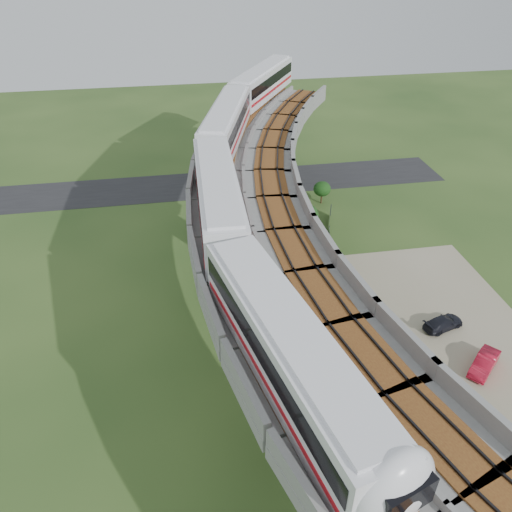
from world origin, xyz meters
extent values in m
plane|color=#2B481C|center=(0.00, 0.00, 0.00)|extent=(160.00, 160.00, 0.00)
cube|color=gray|center=(14.00, -2.00, 0.02)|extent=(18.00, 26.00, 0.04)
cube|color=#232326|center=(0.00, 30.00, 0.01)|extent=(60.00, 8.00, 0.03)
cube|color=#99968E|center=(9.12, 31.80, 4.20)|extent=(2.86, 2.93, 8.40)
cube|color=#99968E|center=(9.12, 31.80, 9.00)|extent=(7.21, 5.74, 1.20)
cube|color=#99968E|center=(0.91, 10.42, 4.20)|extent=(2.35, 2.51, 8.40)
cube|color=#99968E|center=(0.91, 10.42, 9.00)|extent=(7.31, 3.58, 1.20)
cube|color=#99968E|center=(0.91, -10.42, 4.20)|extent=(2.35, 2.51, 8.40)
cube|color=#99968E|center=(0.91, -10.42, 9.00)|extent=(7.31, 3.58, 1.20)
cube|color=gray|center=(6.19, 26.54, 10.00)|extent=(16.42, 20.91, 0.80)
cube|color=gray|center=(2.33, 28.44, 10.90)|extent=(8.66, 17.08, 1.00)
cube|color=gray|center=(10.04, 24.64, 10.90)|extent=(8.66, 17.08, 1.00)
cube|color=brown|center=(4.21, 27.51, 10.46)|extent=(10.68, 18.08, 0.12)
cube|color=black|center=(4.21, 27.51, 10.58)|extent=(9.69, 17.59, 0.12)
cube|color=brown|center=(8.16, 25.56, 10.46)|extent=(10.68, 18.08, 0.12)
cube|color=black|center=(8.16, 25.56, 10.58)|extent=(9.69, 17.59, 0.12)
cube|color=gray|center=(0.70, 9.13, 10.00)|extent=(11.77, 20.03, 0.80)
cube|color=gray|center=(-3.55, 9.78, 10.90)|extent=(3.22, 18.71, 1.00)
cube|color=gray|center=(4.95, 8.47, 10.90)|extent=(3.22, 18.71, 1.00)
cube|color=brown|center=(-1.48, 9.46, 10.46)|extent=(5.44, 19.05, 0.12)
cube|color=black|center=(-1.48, 9.46, 10.58)|extent=(4.35, 18.88, 0.12)
cube|color=brown|center=(2.87, 8.79, 10.46)|extent=(5.44, 19.05, 0.12)
cube|color=black|center=(2.87, 8.79, 10.58)|extent=(4.35, 18.88, 0.12)
cube|color=gray|center=(0.70, -9.13, 10.00)|extent=(11.77, 20.03, 0.80)
cube|color=gray|center=(-3.55, -9.78, 10.90)|extent=(3.22, 18.71, 1.00)
cube|color=gray|center=(4.95, -8.47, 10.90)|extent=(3.22, 18.71, 1.00)
cube|color=brown|center=(-1.48, -9.46, 10.46)|extent=(5.44, 19.05, 0.12)
cube|color=black|center=(-1.48, -9.46, 10.58)|extent=(4.35, 18.88, 0.12)
cube|color=brown|center=(2.87, -8.79, 10.46)|extent=(5.44, 19.05, 0.12)
cube|color=black|center=(2.87, -8.79, 10.58)|extent=(4.35, 18.88, 0.12)
cube|color=white|center=(-0.70, -13.58, 12.24)|extent=(5.91, 15.23, 3.20)
cube|color=white|center=(-0.70, -13.58, 13.94)|extent=(5.22, 14.38, 0.22)
cube|color=black|center=(-0.70, -13.58, 12.69)|extent=(5.84, 14.66, 1.15)
cube|color=red|center=(-0.70, -13.58, 11.49)|extent=(5.84, 14.66, 0.30)
cube|color=black|center=(-0.70, -13.58, 10.78)|extent=(4.64, 12.86, 0.28)
cube|color=white|center=(-2.17, 1.91, 12.24)|extent=(3.16, 15.08, 3.20)
cube|color=white|center=(-2.17, 1.91, 13.94)|extent=(2.60, 14.31, 0.22)
cube|color=black|center=(-2.17, 1.91, 12.69)|extent=(3.20, 14.48, 1.15)
cube|color=red|center=(-2.17, 1.91, 11.49)|extent=(3.20, 14.48, 0.30)
cube|color=black|center=(-2.17, 1.91, 10.78)|extent=(2.29, 12.80, 0.28)
cube|color=white|center=(0.25, 17.28, 12.24)|extent=(6.76, 15.16, 3.20)
cube|color=white|center=(0.25, 17.28, 13.94)|extent=(6.03, 14.29, 0.22)
cube|color=black|center=(0.25, 17.28, 12.69)|extent=(6.65, 14.60, 1.15)
cube|color=red|center=(0.25, 17.28, 11.49)|extent=(6.65, 14.60, 0.30)
cube|color=black|center=(0.25, 17.28, 10.78)|extent=(5.37, 12.78, 0.28)
cube|color=white|center=(6.41, 31.57, 12.24)|extent=(9.94, 14.29, 3.20)
cube|color=white|center=(6.41, 31.57, 13.94)|extent=(9.09, 13.37, 0.22)
cube|color=black|center=(6.41, 31.57, 12.69)|extent=(9.69, 13.81, 1.15)
cube|color=red|center=(6.41, 31.57, 11.49)|extent=(9.69, 13.81, 0.30)
cube|color=black|center=(6.41, 31.57, 10.78)|extent=(8.11, 11.95, 0.28)
ellipsoid|color=white|center=(1.29, -20.55, 12.39)|extent=(3.74, 2.82, 3.64)
cylinder|color=#2D382D|center=(12.25, 19.29, 0.75)|extent=(0.08, 0.08, 1.50)
cube|color=#2D382D|center=(11.38, 16.98, 0.75)|extent=(1.69, 4.77, 1.40)
cylinder|color=#2D382D|center=(10.62, 14.63, 0.75)|extent=(0.08, 0.08, 1.50)
cube|color=#2D382D|center=(9.98, 12.24, 0.75)|extent=(1.23, 4.91, 1.40)
cylinder|color=#2D382D|center=(9.45, 9.83, 0.75)|extent=(0.08, 0.08, 1.50)
cube|color=#2D382D|center=(9.03, 7.39, 0.75)|extent=(0.75, 4.99, 1.40)
cylinder|color=#2D382D|center=(8.74, 4.94, 0.75)|extent=(0.08, 0.08, 1.50)
cube|color=#2D382D|center=(8.56, 2.47, 0.75)|extent=(0.27, 5.04, 1.40)
cylinder|color=#2D382D|center=(8.50, 0.00, 0.75)|extent=(0.08, 0.08, 1.50)
cube|color=#2D382D|center=(8.56, -2.47, 0.75)|extent=(0.27, 5.04, 1.40)
cylinder|color=#2D382D|center=(8.74, -4.94, 0.75)|extent=(0.08, 0.08, 1.50)
cube|color=#2D382D|center=(9.03, -7.39, 0.75)|extent=(0.75, 4.99, 1.40)
cylinder|color=#2D382D|center=(9.45, -9.83, 0.75)|extent=(0.08, 0.08, 1.50)
cube|color=#2D382D|center=(9.98, -12.24, 0.75)|extent=(1.23, 4.91, 1.40)
cylinder|color=#2D382D|center=(10.62, -14.63, 0.75)|extent=(0.08, 0.08, 1.50)
cylinder|color=#382314|center=(12.06, 22.56, 0.64)|extent=(0.18, 0.18, 1.29)
ellipsoid|color=#113612|center=(12.06, 22.56, 1.91)|extent=(2.07, 2.07, 1.76)
cylinder|color=#382314|center=(7.92, 15.12, 0.89)|extent=(0.18, 0.18, 1.79)
ellipsoid|color=#113612|center=(7.92, 15.12, 2.69)|extent=(3.02, 3.02, 2.56)
cylinder|color=#382314|center=(7.14, 8.15, 0.65)|extent=(0.18, 0.18, 1.30)
ellipsoid|color=#113612|center=(7.14, 8.15, 1.91)|extent=(2.02, 2.02, 1.72)
cylinder|color=#382314|center=(6.43, -1.53, 0.73)|extent=(0.18, 0.18, 1.45)
ellipsoid|color=#113612|center=(6.43, -1.53, 2.36)|extent=(3.03, 3.03, 2.57)
cylinder|color=#382314|center=(7.65, -7.70, 0.46)|extent=(0.18, 0.18, 0.92)
ellipsoid|color=#113612|center=(7.65, -7.70, 1.46)|extent=(1.81, 1.81, 1.54)
cylinder|color=#382314|center=(8.02, -15.26, 0.67)|extent=(0.18, 0.18, 1.33)
ellipsoid|color=#113612|center=(8.02, -15.26, 1.89)|extent=(1.84, 1.84, 1.56)
imported|color=silver|center=(13.55, -10.25, 0.55)|extent=(2.13, 3.25, 1.03)
imported|color=#B41027|center=(16.62, -5.77, 0.66)|extent=(3.68, 3.45, 1.23)
imported|color=black|center=(15.82, -0.91, 0.57)|extent=(3.92, 2.50, 1.06)
camera|label=1|loc=(-4.84, -29.21, 28.08)|focal=35.00mm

